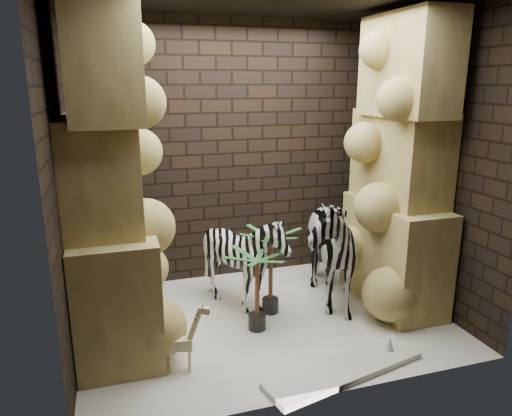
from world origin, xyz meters
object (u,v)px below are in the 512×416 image
object	(u,v)px
giraffe_toy	(179,337)
palm_front	(271,271)
surfboard	(345,370)
zebra_right	(321,236)
palm_back	(257,291)
zebra_left	(244,265)

from	to	relation	value
giraffe_toy	palm_front	bearing A→B (deg)	47.68
palm_front	surfboard	world-z (taller)	palm_front
zebra_right	palm_front	xyz separation A→B (m)	(-0.59, -0.10, -0.29)
palm_back	surfboard	size ratio (longest dim) A/B	0.56
palm_front	surfboard	distance (m)	1.27
palm_back	zebra_left	bearing A→B (deg)	89.94
giraffe_toy	surfboard	world-z (taller)	giraffe_toy
zebra_right	surfboard	world-z (taller)	zebra_right
zebra_left	palm_front	world-z (taller)	zebra_left
zebra_left	palm_back	xyz separation A→B (m)	(-0.00, -0.46, -0.08)
zebra_right	giraffe_toy	distance (m)	1.89
zebra_left	palm_back	size ratio (longest dim) A/B	1.33
giraffe_toy	palm_front	size ratio (longest dim) A/B	0.67
palm_front	palm_back	xyz separation A→B (m)	(-0.23, -0.29, -0.05)
palm_front	surfboard	xyz separation A→B (m)	(0.24, -1.18, -0.43)
palm_front	palm_back	size ratio (longest dim) A/B	1.13
palm_front	giraffe_toy	bearing A→B (deg)	-144.35
zebra_right	palm_front	distance (m)	0.66
zebra_left	zebra_right	bearing A→B (deg)	8.52
giraffe_toy	palm_front	xyz separation A→B (m)	(1.04, 0.75, 0.15)
surfboard	giraffe_toy	bearing A→B (deg)	148.35
zebra_right	giraffe_toy	xyz separation A→B (m)	(-1.63, -0.85, -0.44)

